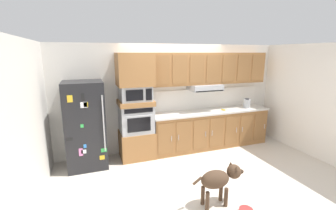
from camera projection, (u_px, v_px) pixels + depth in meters
The scene contains 17 objects.
ground_plane at pixel (191, 164), 4.92m from camera, with size 9.60×9.60×0.00m, color beige.
back_kitchen_wall at pixel (173, 97), 5.67m from camera, with size 6.20×0.12×2.50m, color silver.
side_panel_left at pixel (34, 120), 3.73m from camera, with size 0.12×7.10×2.50m, color silver.
side_panel_right at pixel (299, 98), 5.57m from camera, with size 0.12×7.10×2.50m, color white.
refrigerator at pixel (85, 125), 4.68m from camera, with size 0.76×0.73×1.76m.
oven_base_cabinet at pixel (137, 144), 5.22m from camera, with size 0.74×0.62×0.60m, color #996638.
built_in_oven at pixel (136, 118), 5.08m from camera, with size 0.70×0.62×0.60m.
appliance_mid_shelf at pixel (136, 103), 5.01m from camera, with size 0.74×0.62×0.10m, color #996638.
microwave at pixel (135, 93), 4.96m from camera, with size 0.64×0.54×0.32m.
appliance_upper_cabinet at pixel (135, 69), 4.85m from camera, with size 0.74×0.62×0.68m, color #996638.
lower_cabinet_run at pixel (210, 129), 5.79m from camera, with size 2.96×0.63×0.88m.
countertop_slab at pixel (211, 111), 5.69m from camera, with size 3.00×0.64×0.04m, color beige.
backsplash_panel at pixel (205, 98), 5.90m from camera, with size 3.00×0.02×0.50m, color white.
upper_cabinet_with_hood at pixel (209, 70), 5.58m from camera, with size 2.96×0.48×0.88m.
screwdriver at pixel (224, 110), 5.70m from camera, with size 0.16×0.15×0.03m.
electric_kettle at pixel (247, 103), 5.95m from camera, with size 0.17×0.17×0.24m.
dog at pixel (220, 179), 3.53m from camera, with size 0.87×0.29×0.64m.
Camera 1 is at (-1.98, -4.10, 2.30)m, focal length 24.93 mm.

